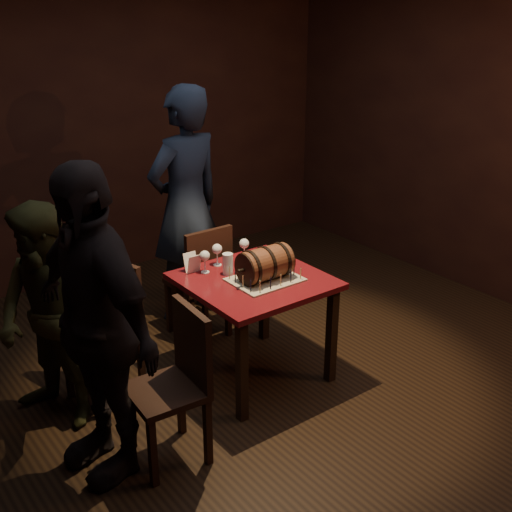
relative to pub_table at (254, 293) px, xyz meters
The scene contains 16 objects.
room_shell 0.77m from the pub_table, 91.86° to the right, with size 5.04×5.04×2.80m.
pub_table is the anchor object (origin of this frame).
cake_board 0.14m from the pub_table, 64.66° to the right, with size 0.45×0.35×0.01m, color #AEA58C.
barrel_cake 0.25m from the pub_table, 64.94° to the right, with size 0.40×0.24×0.24m.
birthday_candles 0.18m from the pub_table, 64.66° to the right, with size 0.40×0.30×0.09m.
wine_glass_left 0.42m from the pub_table, 127.37° to the left, with size 0.07×0.07×0.16m.
wine_glass_mid 0.41m from the pub_table, 102.37° to the left, with size 0.07×0.07×0.16m.
wine_glass_right 0.41m from the pub_table, 65.41° to the left, with size 0.07×0.07×0.16m.
pint_of_ale 0.26m from the pub_table, 122.46° to the left, with size 0.07×0.07×0.15m.
menu_card 0.47m from the pub_table, 128.89° to the left, with size 0.10×0.05×0.13m, color white, non-canonical shape.
chair_back 0.68m from the pub_table, 89.42° to the left, with size 0.40×0.40×0.93m.
chair_left_rear 0.97m from the pub_table, 154.90° to the left, with size 0.49×0.49×0.93m.
chair_left_front 0.96m from the pub_table, 153.59° to the right, with size 0.43×0.43×0.93m.
person_back 1.13m from the pub_table, 83.37° to the left, with size 0.70×0.46×1.92m, color #192233.
person_left_rear 1.34m from the pub_table, 165.88° to the left, with size 0.69×0.54×1.43m, color #3D3F1F.
person_left_front 1.29m from the pub_table, 168.81° to the right, with size 1.05×0.44×1.79m, color black.
Camera 1 is at (-2.36, -3.03, 2.51)m, focal length 45.00 mm.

